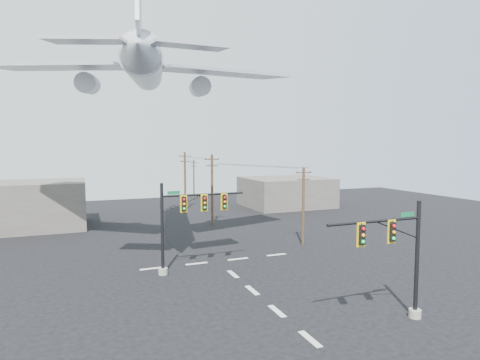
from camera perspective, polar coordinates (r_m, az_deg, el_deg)
name	(u,v)px	position (r m, az deg, el deg)	size (l,w,h in m)	color
ground	(277,311)	(27.06, 5.28, -18.08)	(120.00, 120.00, 0.00)	black
lane_markings	(245,284)	(31.58, 0.76, -14.62)	(14.00, 21.20, 0.01)	beige
signal_mast_near	(400,258)	(26.01, 21.76, -10.29)	(6.85, 0.80, 7.27)	gray
signal_mast_far	(184,222)	(33.68, -7.99, -5.91)	(7.44, 0.83, 7.55)	gray
utility_pole_a	(303,205)	(42.79, 8.98, -3.52)	(1.65, 0.45, 8.33)	#4E3221
utility_pole_b	(212,189)	(53.03, -3.99, -1.23)	(1.86, 0.71, 9.45)	#4E3221
utility_pole_c	(185,180)	(66.42, -7.83, 0.01)	(1.91, 0.70, 9.57)	#4E3221
utility_pole_d	(194,179)	(79.79, -6.59, 0.19)	(1.62, 0.43, 7.87)	#4E3221
power_lines	(210,161)	(59.29, -4.32, 2.73)	(7.51, 40.41, 0.77)	black
airliner	(145,69)	(42.17, -13.35, 15.15)	(29.58, 31.52, 8.18)	silver
building_left	(9,206)	(58.34, -29.98, -3.24)	(18.00, 10.00, 6.00)	#605B55
building_right	(286,192)	(71.03, 6.55, -1.70)	(14.00, 12.00, 5.00)	#605B55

